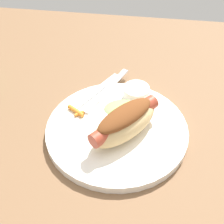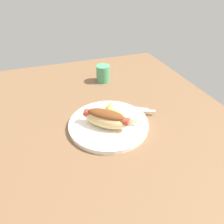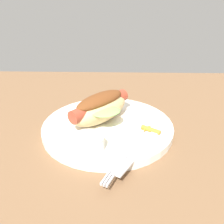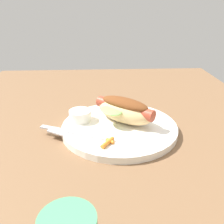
{
  "view_description": "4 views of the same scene",
  "coord_description": "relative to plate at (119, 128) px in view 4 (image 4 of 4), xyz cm",
  "views": [
    {
      "loc": [
        7.31,
        -47.05,
        48.74
      ],
      "look_at": [
        1.1,
        -1.76,
        4.95
      ],
      "focal_mm": 54.14,
      "sensor_mm": 36.0,
      "label": 1
    },
    {
      "loc": [
        53.69,
        -19.11,
        44.88
      ],
      "look_at": [
        2.74,
        -1.49,
        6.08
      ],
      "focal_mm": 32.26,
      "sensor_mm": 36.0,
      "label": 2
    },
    {
      "loc": [
        0.45,
        40.67,
        25.8
      ],
      "look_at": [
        1.69,
        -2.25,
        4.47
      ],
      "focal_mm": 37.49,
      "sensor_mm": 36.0,
      "label": 3
    },
    {
      "loc": [
        -50.53,
        1.96,
        28.91
      ],
      "look_at": [
        2.24,
        -0.8,
        4.95
      ],
      "focal_mm": 39.97,
      "sensor_mm": 36.0,
      "label": 4
    }
  ],
  "objects": [
    {
      "name": "ground_plane",
      "position": [
        -2.15,
        2.57,
        -1.7
      ],
      "size": [
        120.0,
        90.0,
        1.8
      ],
      "primitive_type": "cube",
      "color": "brown"
    },
    {
      "name": "plate",
      "position": [
        0.0,
        0.0,
        0.0
      ],
      "size": [
        27.41,
        27.41,
        1.6
      ],
      "primitive_type": "cylinder",
      "color": "white",
      "rests_on": "ground_plane"
    },
    {
      "name": "hot_dog",
      "position": [
        1.55,
        -1.24,
        4.05
      ],
      "size": [
        14.09,
        15.26,
        6.08
      ],
      "rotation": [
        0.0,
        0.0,
        0.88
      ],
      "color": "#DBB77A",
      "rests_on": "plate"
    },
    {
      "name": "sauce_ramekin",
      "position": [
        2.9,
        9.43,
        2.12
      ],
      "size": [
        5.43,
        5.43,
        2.63
      ],
      "primitive_type": "cylinder",
      "color": "white",
      "rests_on": "plate"
    },
    {
      "name": "fork",
      "position": [
        -3.65,
        10.42,
        1.0
      ],
      "size": [
        7.65,
        15.74,
        0.4
      ],
      "rotation": [
        0.0,
        0.0,
        1.17
      ],
      "color": "silver",
      "rests_on": "plate"
    },
    {
      "name": "knife",
      "position": [
        -5.8,
        9.97,
        0.98
      ],
      "size": [
        8.77,
        13.34,
        0.36
      ],
      "primitive_type": "cube",
      "rotation": [
        0.0,
        0.0,
        1.03
      ],
      "color": "silver",
      "rests_on": "plate"
    },
    {
      "name": "carrot_garnish",
      "position": [
        -8.52,
        3.05,
        1.23
      ],
      "size": [
        3.84,
        3.02,
        0.91
      ],
      "color": "orange",
      "rests_on": "plate"
    }
  ]
}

